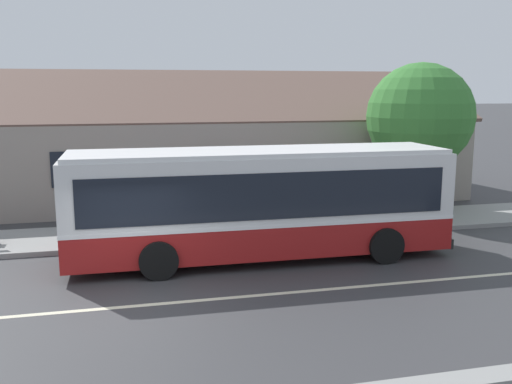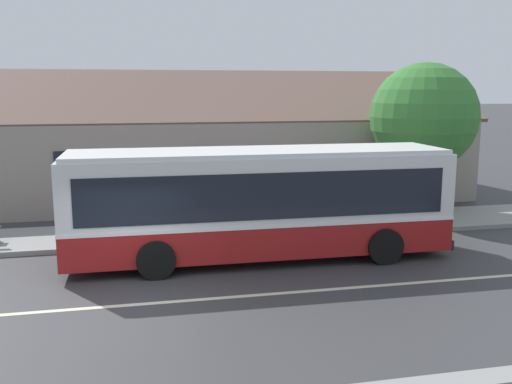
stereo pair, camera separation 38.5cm
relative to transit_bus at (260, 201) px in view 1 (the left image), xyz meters
name	(u,v)px [view 1 (the left image)]	position (x,y,z in m)	size (l,w,h in m)	color
ground_plane	(136,306)	(-3.57, -2.90, -1.67)	(300.00, 300.00, 0.00)	#38383A
sidewalk_far	(130,236)	(-3.57, 3.10, -1.59)	(60.00, 3.00, 0.15)	gray
lane_divider_stripe	(136,306)	(-3.57, -2.90, -1.67)	(60.00, 0.16, 0.01)	beige
community_building	(148,153)	(-2.52, 11.03, 0.19)	(27.47, 9.87, 6.61)	gray
transit_bus	(260,201)	(0.00, 0.00, 0.00)	(10.70, 2.86, 3.10)	maroon
street_tree_primary	(420,117)	(7.24, 4.27, 2.04)	(4.01, 4.01, 5.73)	#4C3828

